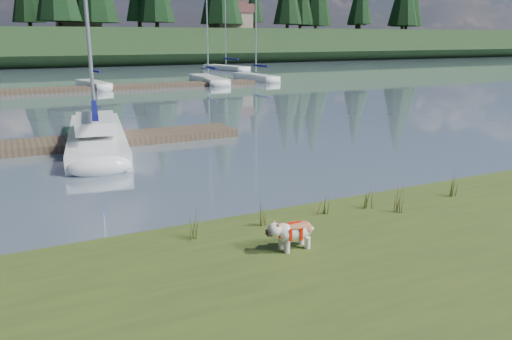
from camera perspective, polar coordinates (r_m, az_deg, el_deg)
ground at (r=41.14m, az=-20.17°, el=8.46°), size 200.00×200.00×0.00m
bank at (r=7.49m, az=14.65°, el=-16.80°), size 60.00×9.00×0.35m
ridge at (r=83.84m, az=-23.76°, el=12.74°), size 200.00×20.00×5.00m
bulldog at (r=9.02m, az=4.28°, el=-6.91°), size 0.92×0.41×0.56m
sailboat_main at (r=20.86m, az=-17.80°, el=4.25°), size 3.32×10.14×14.21m
dock_near at (r=20.10m, az=-24.66°, el=2.42°), size 16.00×2.00×0.30m
dock_far at (r=41.39m, az=-17.41°, el=8.93°), size 26.00×2.20×0.30m
sailboat_bg_2 at (r=43.36m, az=-18.28°, el=9.36°), size 2.21×6.32×9.52m
sailboat_bg_3 at (r=46.62m, az=-5.72°, el=10.36°), size 2.45×8.75×12.61m
sailboat_bg_4 at (r=48.84m, az=-0.39°, el=10.65°), size 1.86×7.39×10.86m
sailboat_bg_5 at (r=63.95m, az=-3.84°, el=11.64°), size 3.50×8.96×12.47m
weed_0 at (r=10.08m, az=1.00°, el=-4.89°), size 0.17×0.14×0.67m
weed_1 at (r=10.79m, az=7.79°, el=-3.95°), size 0.17×0.14×0.54m
weed_2 at (r=11.24m, az=16.05°, el=-3.21°), size 0.17×0.14×0.73m
weed_3 at (r=9.53m, az=-7.12°, el=-6.25°), size 0.17×0.14×0.65m
weed_4 at (r=11.39m, az=12.72°, el=-3.22°), size 0.17×0.14×0.52m
weed_5 at (r=12.80m, az=21.66°, el=-1.66°), size 0.17×0.14×0.65m
mud_lip at (r=10.85m, az=-0.66°, el=-6.56°), size 60.00×0.50×0.14m
house_1 at (r=82.43m, az=-19.73°, el=16.46°), size 6.30×5.30×4.65m
house_2 at (r=86.85m, az=-2.94°, el=17.16°), size 6.30×5.30×4.65m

